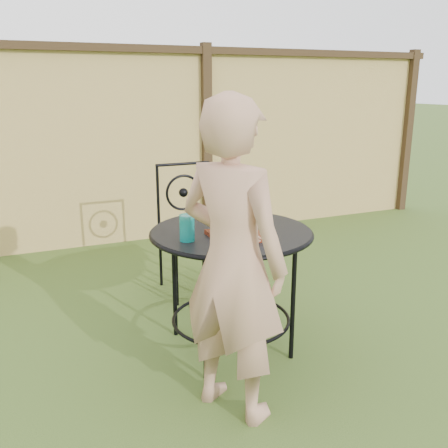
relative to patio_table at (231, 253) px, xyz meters
The scene contains 9 objects.
ground 0.82m from the patio_table, 167.91° to the left, with size 60.00×60.00×0.00m, color #294315.
fence 2.41m from the patio_table, 103.64° to the left, with size 8.00×0.12×1.90m.
patio_table is the anchor object (origin of this frame).
patio_chair 0.94m from the patio_table, 84.92° to the left, with size 0.46×0.46×0.95m.
diner 0.61m from the patio_table, 113.52° to the right, with size 0.54×0.36×1.49m, color tan.
salad_plate 0.20m from the patio_table, 101.82° to the right, with size 0.27×0.27×0.02m, color #51190B.
salad 0.25m from the patio_table, 101.82° to the right, with size 0.21×0.21×0.08m, color #235614.
fork 0.36m from the patio_table, 97.73° to the right, with size 0.01×0.01×0.18m, color silver.
drinking_glass 0.37m from the patio_table, 163.56° to the right, with size 0.08×0.08×0.14m, color #0B837F.
Camera 1 is at (-0.54, -2.58, 1.52)m, focal length 40.00 mm.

